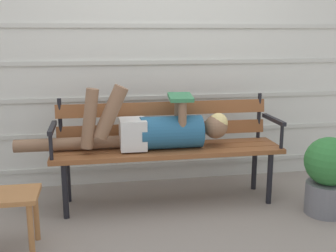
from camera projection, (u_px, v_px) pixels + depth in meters
The scene contains 6 objects.
ground_plane at pixel (172, 210), 3.25m from camera, with size 12.00×12.00×0.00m, color gray.
house_siding at pixel (157, 62), 3.72m from camera, with size 4.71×0.08×2.19m.
park_bench at pixel (167, 141), 3.37m from camera, with size 1.81×0.43×0.85m.
reclining_person at pixel (154, 130), 3.26m from camera, with size 1.66×0.26×0.53m.
footstool at pixel (2, 205), 2.58m from camera, with size 0.44×0.31×0.39m.
potted_plant at pixel (328, 174), 3.13m from camera, with size 0.36×0.36×0.60m.
Camera 1 is at (-0.56, -2.98, 1.35)m, focal length 44.69 mm.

